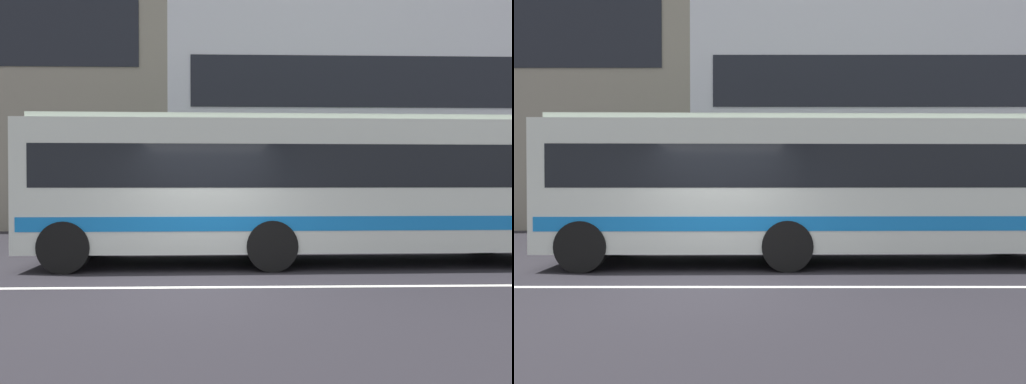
# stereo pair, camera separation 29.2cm
# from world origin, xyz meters

# --- Properties ---
(ground_plane) EXTENTS (160.00, 160.00, 0.00)m
(ground_plane) POSITION_xyz_m (0.00, 0.00, 0.00)
(ground_plane) COLOR #242227
(lane_centre_line) EXTENTS (60.00, 0.16, 0.01)m
(lane_centre_line) POSITION_xyz_m (0.00, 0.00, 0.00)
(lane_centre_line) COLOR silver
(lane_centre_line) RESTS_ON ground_plane
(hedge_row_far) EXTENTS (13.22, 1.10, 0.78)m
(hedge_row_far) POSITION_xyz_m (2.51, 6.72, 0.39)
(hedge_row_far) COLOR #194418
(hedge_row_far) RESTS_ON ground_plane
(apartment_block_right) EXTENTS (20.80, 11.53, 9.35)m
(apartment_block_right) POSITION_xyz_m (8.45, 16.01, 4.68)
(apartment_block_right) COLOR silver
(apartment_block_right) RESTS_ON ground_plane
(transit_bus) EXTENTS (11.43, 2.76, 3.10)m
(transit_bus) POSITION_xyz_m (1.96, 2.66, 1.71)
(transit_bus) COLOR silver
(transit_bus) RESTS_ON ground_plane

